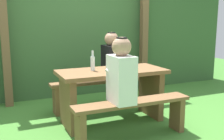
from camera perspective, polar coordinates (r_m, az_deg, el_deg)
ground_plane at (r=3.68m, az=0.00°, el=-10.85°), size 12.00×12.00×0.00m
hedge_backdrop at (r=5.09m, az=-8.08°, el=6.83°), size 6.40×0.63×2.05m
pergola_post_left at (r=4.42m, az=-21.87°, el=6.28°), size 0.12×0.12×2.14m
pergola_post_right at (r=5.13m, az=6.81°, el=7.43°), size 0.12×0.12×2.14m
picnic_table at (r=3.53m, az=0.00°, el=-3.53°), size 1.40×0.64×0.71m
bench_near at (r=3.08m, az=4.43°, el=-8.83°), size 1.40×0.24×0.45m
bench_far at (r=4.09m, az=-3.30°, el=-3.92°), size 1.40×0.24×0.45m
person_white_shirt at (r=2.90m, az=1.98°, el=-0.61°), size 0.25×0.35×0.72m
person_black_coat at (r=4.09m, az=-0.09°, el=2.65°), size 0.25×0.35×0.72m
drinking_glass at (r=3.40m, az=-0.29°, el=0.48°), size 0.08×0.08×0.08m
bottle_left at (r=3.43m, az=-4.14°, el=1.58°), size 0.06×0.06×0.26m
cell_phone at (r=3.62m, az=0.94°, el=0.49°), size 0.09×0.15×0.01m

